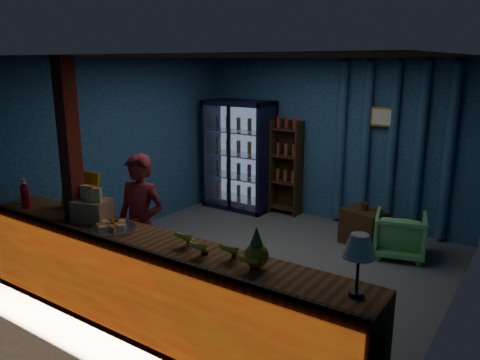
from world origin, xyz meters
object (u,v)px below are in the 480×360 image
object	(u,v)px
shopkeeper	(141,226)
green_chair	(400,235)
table_lamp	(359,248)
pastry_tray	(113,228)

from	to	relation	value
shopkeeper	green_chair	world-z (taller)	shopkeeper
green_chair	table_lamp	distance (m)	3.34
green_chair	shopkeeper	bearing A→B (deg)	37.05
pastry_tray	table_lamp	xyz separation A→B (m)	(2.44, 0.06, 0.33)
shopkeeper	pastry_tray	size ratio (longest dim) A/B	3.55
green_chair	pastry_tray	xyz separation A→B (m)	(-1.90, -3.20, 0.68)
table_lamp	green_chair	bearing A→B (deg)	99.69
green_chair	table_lamp	bearing A→B (deg)	84.92
shopkeeper	table_lamp	size ratio (longest dim) A/B	3.48
shopkeeper	table_lamp	distance (m)	2.72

